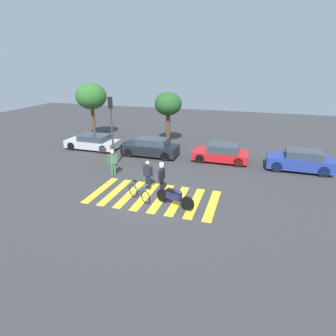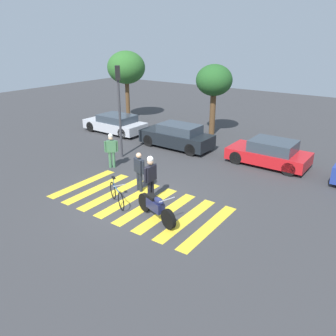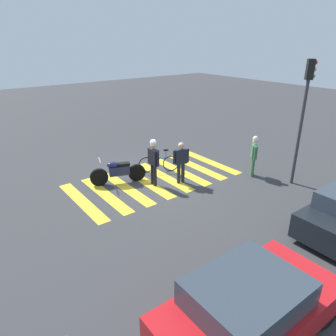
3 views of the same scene
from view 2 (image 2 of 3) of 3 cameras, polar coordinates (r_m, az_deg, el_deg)
ground_plane at (r=13.33m, az=-5.10°, el=-5.81°), size 60.00×60.00×0.00m
police_motorcycle at (r=11.94m, az=-2.05°, el=-6.59°), size 2.12×0.95×1.07m
leaning_bicycle at (r=13.17m, az=-8.63°, el=-4.47°), size 1.54×0.89×1.01m
officer_on_foot at (r=13.92m, az=-4.87°, el=-0.23°), size 0.65×0.33×1.68m
officer_by_motorcycle at (r=12.95m, az=-2.96°, el=-1.22°), size 0.25×0.70×1.88m
pedestrian_bystander at (r=16.60m, az=-9.54°, el=3.30°), size 0.50×0.48×1.73m
crosswalk_stripes at (r=13.33m, az=-5.10°, el=-5.79°), size 6.75×3.49×0.01m
car_silver_sedan at (r=22.93m, az=-8.84°, el=7.39°), size 4.28×1.91×1.21m
car_black_suv at (r=19.48m, az=1.53°, el=5.35°), size 4.28×1.72×1.39m
car_red_convertible at (r=17.59m, az=16.72°, el=2.44°), size 3.93×1.94×1.29m
traffic_light_pole at (r=17.56m, az=-8.27°, el=11.57°), size 0.34×0.34×4.71m
street_tree_near at (r=26.09m, az=-7.04°, el=16.38°), size 2.77×2.77×5.04m
street_tree_mid at (r=21.95m, az=7.77°, el=14.26°), size 2.27×2.27×4.43m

